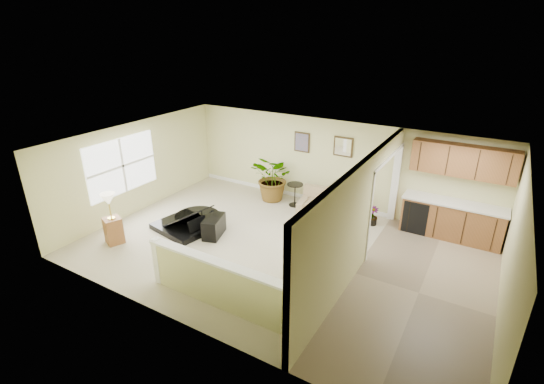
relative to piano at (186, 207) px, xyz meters
The scene contains 20 objects.
floor 2.73m from the piano, ahead, with size 9.00×9.00×0.00m, color #BAAD90.
back_wall 4.21m from the piano, 50.11° to the left, with size 9.00×0.04×2.50m, color beige.
front_wall 3.94m from the piano, 46.61° to the right, with size 9.00×0.04×2.50m, color beige.
left_wall 1.97m from the piano, behind, with size 0.04×6.00×2.50m, color beige.
right_wall 7.20m from the piano, ahead, with size 0.04×6.00×2.50m, color beige.
ceiling 3.30m from the piano, ahead, with size 9.00×6.00×0.04m, color silver.
kitchen_vinyl 5.84m from the piano, ahead, with size 2.70×6.00×0.01m, color gray.
interior_partition 4.53m from the piano, ahead, with size 0.18×5.99×2.50m.
pony_half_wall 3.46m from the piano, 37.71° to the right, with size 3.42×0.22×1.00m.
left_window 2.06m from the piano, behind, with size 0.05×2.15×1.45m, color white.
wall_art_left 3.78m from the piano, 61.52° to the left, with size 0.48×0.04×0.58m.
wall_mirror 4.50m from the piano, 46.81° to the left, with size 0.55×0.04×0.55m.
kitchen_cabinets 6.55m from the piano, 26.49° to the left, with size 2.36×0.65×2.33m.
piano is the anchor object (origin of this frame).
piano_bench 0.96m from the piano, ahead, with size 0.38×0.75×0.50m, color black.
loveseat 3.84m from the piano, 41.63° to the left, with size 1.67×1.11×0.88m.
accent_table 3.16m from the piano, 54.93° to the left, with size 0.46×0.46×0.67m.
palm_plant 2.84m from the piano, 67.11° to the left, with size 1.51×1.39×1.41m.
small_plant 4.86m from the piano, 32.03° to the left, with size 0.31×0.31×0.50m.
lamp_stand 1.78m from the piano, 121.90° to the right, with size 0.49×0.49×1.28m.
Camera 1 is at (3.89, -6.92, 4.84)m, focal length 26.00 mm.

